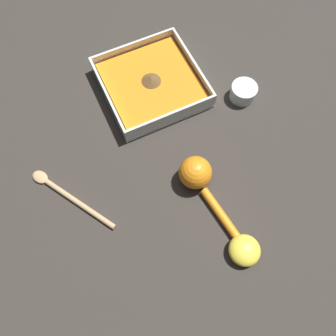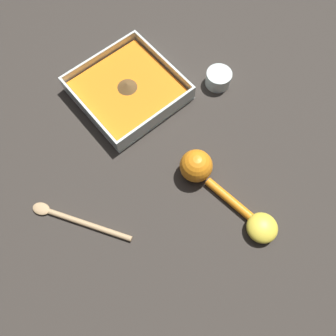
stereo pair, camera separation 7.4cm
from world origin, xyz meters
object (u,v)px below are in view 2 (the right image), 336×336
square_dish (128,90)px  spice_bowl (218,79)px  lemon_half (262,228)px  wooden_spoon (76,220)px  lemon_squeezer (200,170)px

square_dish → spice_bowl: size_ratio=3.68×
square_dish → lemon_half: bearing=-89.6°
spice_bowl → lemon_half: bearing=-120.0°
wooden_spoon → lemon_half: bearing=-164.5°
square_dish → wooden_spoon: square_dish is taller
lemon_squeezer → lemon_half: lemon_squeezer is taller
square_dish → lemon_half: size_ratio=3.61×
square_dish → lemon_half: 0.47m
square_dish → wooden_spoon: bearing=-146.8°
lemon_squeezer → lemon_half: (0.02, -0.18, -0.02)m
lemon_squeezer → wooden_spoon: size_ratio=1.04×
spice_bowl → lemon_half: 0.39m
spice_bowl → lemon_squeezer: lemon_squeezer is taller
square_dish → spice_bowl: (0.20, -0.12, 0.00)m
lemon_half → lemon_squeezer: bearing=95.2°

